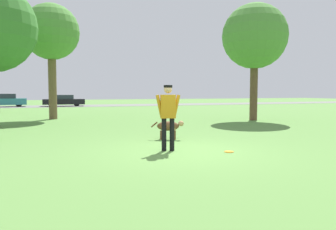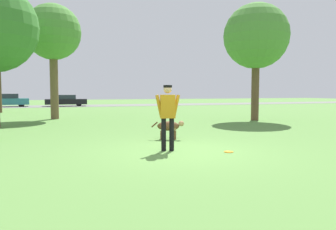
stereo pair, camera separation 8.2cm
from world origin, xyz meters
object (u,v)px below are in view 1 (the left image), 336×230
Objects in this scene: tree_mid_center at (51,33)px; person at (168,112)px; frisbee at (229,152)px; parked_car_black at (64,101)px; tree_near_right at (255,37)px; parked_car_teal at (7,100)px; dog at (169,127)px.

person is at bearing -77.29° from tree_mid_center.
person is 7.22× the size of frisbee.
parked_car_black is (1.42, 17.69, -4.36)m from tree_mid_center.
frisbee is 0.04× the size of tree_near_right.
tree_mid_center is 1.49× the size of parked_car_black.
person is 0.27× the size of tree_mid_center.
parked_car_black is at bearing 95.19° from frisbee.
parked_car_teal reaches higher than frisbee.
person reaches higher than parked_car_black.
dog is 27.82m from parked_car_black.
frisbee is at bearing -54.23° from dog.
person reaches higher than dog.
dog is 0.24× the size of parked_car_black.
parked_car_black is at bearing 105.81° from person.
tree_mid_center is (-10.58, 4.74, 0.34)m from tree_near_right.
parked_car_black is at bearing 116.45° from dog.
tree_near_right is 27.65m from parked_car_teal.
person is 11.33m from tree_near_right.
person reaches higher than frisbee.
dog is at bearing 103.65° from frisbee.
tree_near_right is at bearing 56.33° from person.
tree_mid_center is at bearing -79.48° from parked_car_teal.
parked_car_black is (-9.16, 22.43, -4.02)m from tree_near_right.
frisbee is 30.63m from parked_car_black.
tree_near_right is at bearing -59.84° from parked_car_teal.
dog is 0.16× the size of tree_mid_center.
person is 31.10m from parked_car_teal.
dog is 0.17× the size of tree_near_right.
parked_car_teal is at bearing 123.00° from tree_near_right.
parked_car_teal reaches higher than parked_car_black.
tree_mid_center is 1.70× the size of parked_car_teal.
frisbee is 11.29m from tree_near_right.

